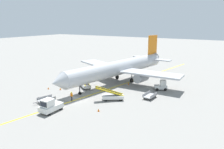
% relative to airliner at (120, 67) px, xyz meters
% --- Properties ---
extents(ground_plane, '(300.00, 300.00, 0.00)m').
position_rel_airliner_xyz_m(ground_plane, '(-0.92, -14.37, -3.42)').
color(ground_plane, gray).
extents(taxi_line_yellow, '(15.85, 78.53, 0.01)m').
position_rel_airliner_xyz_m(taxi_line_yellow, '(-0.11, -9.37, -3.41)').
color(taxi_line_yellow, yellow).
rests_on(taxi_line_yellow, ground).
extents(airliner, '(28.06, 35.15, 10.10)m').
position_rel_airliner_xyz_m(airliner, '(0.00, 0.00, 0.00)').
color(airliner, '#B2B5BA').
rests_on(airliner, ground).
extents(pushback_tug, '(1.91, 3.61, 2.20)m').
position_rel_airliner_xyz_m(pushback_tug, '(-1.07, -20.54, -2.42)').
color(pushback_tug, silver).
rests_on(pushback_tug, ground).
extents(baggage_tug_near_wing, '(2.73, 2.32, 2.10)m').
position_rel_airliner_xyz_m(baggage_tug_near_wing, '(10.17, -0.98, -2.49)').
color(baggage_tug_near_wing, silver).
rests_on(baggage_tug_near_wing, ground).
extents(belt_loader_forward_hold, '(4.81, 3.91, 2.59)m').
position_rel_airliner_xyz_m(belt_loader_forward_hold, '(4.48, -11.07, -2.64)').
color(belt_loader_forward_hold, silver).
rests_on(belt_loader_forward_hold, ground).
extents(belt_loader_aft_hold, '(4.77, 3.96, 2.59)m').
position_rel_airliner_xyz_m(belt_loader_aft_hold, '(-4.33, -7.65, -2.64)').
color(belt_loader_aft_hold, silver).
rests_on(belt_loader_aft_hold, ground).
extents(baggage_cart_loaded, '(2.34, 3.82, 0.94)m').
position_rel_airliner_xyz_m(baggage_cart_loaded, '(-4.73, -17.98, -2.95)').
color(baggage_cart_loaded, '#A5A5A8').
rests_on(baggage_cart_loaded, ground).
extents(baggage_cart_empty_trailing, '(1.81, 3.82, 0.94)m').
position_rel_airliner_xyz_m(baggage_cart_empty_trailing, '(9.93, -6.75, -2.95)').
color(baggage_cart_empty_trailing, '#A5A5A8').
rests_on(baggage_cart_empty_trailing, ground).
extents(ground_crew_marshaller, '(0.36, 0.24, 1.70)m').
position_rel_airliner_xyz_m(ground_crew_marshaller, '(-1.40, -15.19, -2.51)').
color(ground_crew_marshaller, '#26262D').
rests_on(ground_crew_marshaller, ground).
extents(safety_cone_nose_left, '(0.36, 0.36, 0.44)m').
position_rel_airliner_xyz_m(safety_cone_nose_left, '(5.26, -16.52, -3.20)').
color(safety_cone_nose_left, orange).
rests_on(safety_cone_nose_left, ground).
extents(safety_cone_nose_right, '(0.36, 0.36, 0.44)m').
position_rel_airliner_xyz_m(safety_cone_nose_right, '(-10.07, -12.58, -3.20)').
color(safety_cone_nose_right, orange).
rests_on(safety_cone_nose_right, ground).
extents(safety_cone_wingtip_left, '(0.36, 0.36, 0.44)m').
position_rel_airliner_xyz_m(safety_cone_wingtip_left, '(-7.62, -11.63, -3.20)').
color(safety_cone_wingtip_left, orange).
rests_on(safety_cone_wingtip_left, ground).
extents(safety_cone_wingtip_right, '(0.36, 0.36, 0.44)m').
position_rel_airliner_xyz_m(safety_cone_wingtip_right, '(2.73, -1.09, -3.20)').
color(safety_cone_wingtip_right, orange).
rests_on(safety_cone_wingtip_right, ground).
extents(safety_cone_tail_area, '(0.36, 0.36, 0.44)m').
position_rel_airliner_xyz_m(safety_cone_tail_area, '(-6.28, 3.32, -3.20)').
color(safety_cone_tail_area, orange).
rests_on(safety_cone_tail_area, ground).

